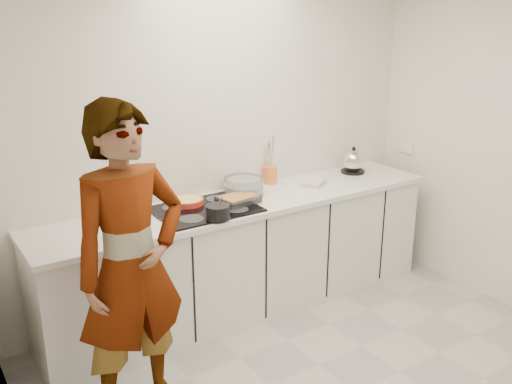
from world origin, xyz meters
TOP-DOWN VIEW (x-y plane):
  - wall_back at (0.00, 1.60)m, footprint 3.60×0.00m
  - wall_left at (-1.80, 0.00)m, footprint 0.00×3.20m
  - base_cabinets at (0.00, 1.28)m, footprint 3.20×0.58m
  - countertop at (0.00, 1.28)m, footprint 3.24×0.64m
  - hob at (-0.35, 1.26)m, footprint 0.72×0.54m
  - tart_dish at (-0.41, 1.42)m, footprint 0.32×0.32m
  - saucepan at (-0.37, 1.03)m, footprint 0.20×0.20m
  - baking_dish at (-0.09, 1.23)m, footprint 0.31×0.25m
  - mixing_bowl at (0.07, 1.40)m, footprint 0.39×0.39m
  - tea_towel at (0.69, 1.31)m, footprint 0.25×0.23m
  - kettle at (1.20, 1.40)m, footprint 0.25×0.25m
  - utensil_crock at (0.41, 1.54)m, footprint 0.15×0.15m
  - cook at (-1.17, 0.61)m, footprint 0.74×0.54m

SIDE VIEW (x-z plane):
  - base_cabinets at x=0.00m, z-range 0.00..0.87m
  - countertop at x=0.00m, z-range 0.87..0.91m
  - hob at x=-0.35m, z-range 0.91..0.92m
  - tea_towel at x=0.69m, z-range 0.91..0.94m
  - cook at x=-1.17m, z-range 0.00..1.87m
  - tart_dish at x=-0.41m, z-range 0.93..0.97m
  - baking_dish at x=-0.09m, z-range 0.93..0.98m
  - saucepan at x=-0.37m, z-range 0.89..1.05m
  - mixing_bowl at x=0.07m, z-range 0.90..1.05m
  - utensil_crock at x=0.41m, z-range 0.91..1.05m
  - kettle at x=1.20m, z-range 0.89..1.13m
  - wall_back at x=0.00m, z-range 0.00..2.60m
  - wall_left at x=-1.80m, z-range 0.00..2.60m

